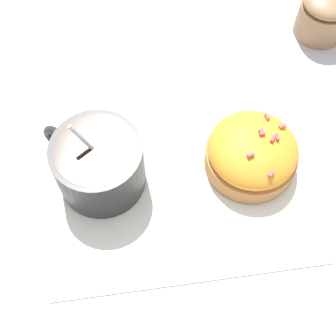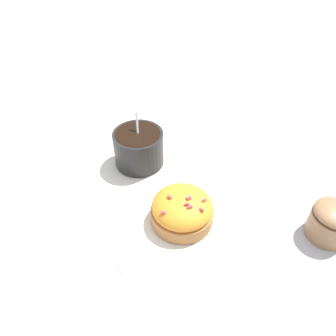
% 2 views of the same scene
% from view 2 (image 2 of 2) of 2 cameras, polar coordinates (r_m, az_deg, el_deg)
% --- Properties ---
extents(ground_plane, '(3.00, 3.00, 0.00)m').
position_cam_2_polar(ground_plane, '(0.58, -1.03, -3.42)').
color(ground_plane, '#B2B2B7').
extents(paper_napkin, '(0.29, 0.26, 0.00)m').
position_cam_2_polar(paper_napkin, '(0.58, -1.04, -3.31)').
color(paper_napkin, white).
rests_on(paper_napkin, ground_plane).
extents(coffee_cup, '(0.10, 0.10, 0.10)m').
position_cam_2_polar(coffee_cup, '(0.61, -5.10, 3.80)').
color(coffee_cup, black).
rests_on(coffee_cup, paper_napkin).
extents(frosted_pastry, '(0.10, 0.10, 0.05)m').
position_cam_2_polar(frosted_pastry, '(0.51, 2.47, -7.23)').
color(frosted_pastry, '#B2753D').
rests_on(frosted_pastry, paper_napkin).
extents(sugar_bowl, '(0.06, 0.06, 0.06)m').
position_cam_2_polar(sugar_bowl, '(0.55, 26.60, -8.27)').
color(sugar_bowl, '#99704C').
rests_on(sugar_bowl, ground_plane).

